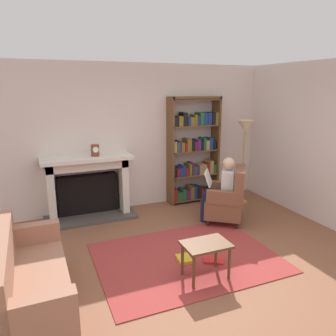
# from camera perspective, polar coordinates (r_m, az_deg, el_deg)

# --- Properties ---
(ground) EXTENTS (14.00, 14.00, 0.00)m
(ground) POSITION_cam_1_polar(r_m,az_deg,el_deg) (4.37, 5.05, -17.28)
(ground) COLOR brown
(back_wall) EXTENTS (5.60, 0.10, 2.70)m
(back_wall) POSITION_cam_1_polar(r_m,az_deg,el_deg) (6.17, -5.70, 5.44)
(back_wall) COLOR silver
(back_wall) RESTS_ON ground
(side_wall_right) EXTENTS (0.10, 5.20, 2.70)m
(side_wall_right) POSITION_cam_1_polar(r_m,az_deg,el_deg) (6.40, 21.50, 4.84)
(side_wall_right) COLOR silver
(side_wall_right) RESTS_ON ground
(area_rug) EXTENTS (2.40, 1.80, 0.01)m
(area_rug) POSITION_cam_1_polar(r_m,az_deg,el_deg) (4.60, 3.27, -15.45)
(area_rug) COLOR #9F3431
(area_rug) RESTS_ON ground
(fireplace) EXTENTS (1.57, 0.64, 1.12)m
(fireplace) POSITION_cam_1_polar(r_m,az_deg,el_deg) (5.89, -13.92, -2.90)
(fireplace) COLOR #4C4742
(fireplace) RESTS_ON ground
(mantel_clock) EXTENTS (0.14, 0.14, 0.20)m
(mantel_clock) POSITION_cam_1_polar(r_m,az_deg,el_deg) (5.66, -12.73, 3.05)
(mantel_clock) COLOR brown
(mantel_clock) RESTS_ON fireplace
(bookshelf) EXTENTS (1.03, 0.32, 2.10)m
(bookshelf) POSITION_cam_1_polar(r_m,az_deg,el_deg) (6.44, 4.54, 2.83)
(bookshelf) COLOR brown
(bookshelf) RESTS_ON ground
(armchair_reading) EXTENTS (0.88, 0.88, 0.97)m
(armchair_reading) POSITION_cam_1_polar(r_m,az_deg,el_deg) (5.62, 10.54, -5.34)
(armchair_reading) COLOR #331E14
(armchair_reading) RESTS_ON ground
(seated_reader) EXTENTS (0.59, 0.56, 1.14)m
(seated_reader) POSITION_cam_1_polar(r_m,az_deg,el_deg) (5.56, 9.42, -3.36)
(seated_reader) COLOR silver
(seated_reader) RESTS_ON ground
(sofa_floral) EXTENTS (0.74, 1.71, 0.85)m
(sofa_floral) POSITION_cam_1_polar(r_m,az_deg,el_deg) (3.79, -23.66, -18.14)
(sofa_floral) COLOR #A57057
(sofa_floral) RESTS_ON ground
(side_table) EXTENTS (0.56, 0.39, 0.46)m
(side_table) POSITION_cam_1_polar(r_m,az_deg,el_deg) (4.03, 6.70, -13.96)
(side_table) COLOR brown
(side_table) RESTS_ON ground
(scattered_books) EXTENTS (0.62, 0.45, 0.04)m
(scattered_books) POSITION_cam_1_polar(r_m,az_deg,el_deg) (4.52, 5.20, -15.72)
(scattered_books) COLOR gold
(scattered_books) RESTS_ON area_rug
(floor_lamp) EXTENTS (0.32, 0.32, 1.66)m
(floor_lamp) POSITION_cam_1_polar(r_m,az_deg,el_deg) (6.42, 13.40, 5.95)
(floor_lamp) COLOR #B7933F
(floor_lamp) RESTS_ON ground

